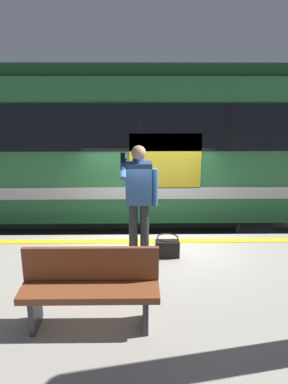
% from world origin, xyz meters
% --- Properties ---
extents(ground_plane, '(24.63, 24.63, 0.00)m').
position_xyz_m(ground_plane, '(0.00, 0.00, 0.00)').
color(ground_plane, '#3D3D3F').
extents(platform, '(12.65, 4.56, 1.05)m').
position_xyz_m(platform, '(0.00, 2.28, 0.53)').
color(platform, '#9E998E').
rests_on(platform, ground).
extents(safety_line, '(12.39, 0.16, 0.01)m').
position_xyz_m(safety_line, '(0.00, 0.30, 1.06)').
color(safety_line, yellow).
rests_on(safety_line, platform).
extents(track_rail_near, '(16.44, 0.08, 0.16)m').
position_xyz_m(track_rail_near, '(0.00, -1.49, 0.08)').
color(track_rail_near, slate).
rests_on(track_rail_near, ground).
extents(track_rail_far, '(16.44, 0.08, 0.16)m').
position_xyz_m(track_rail_far, '(0.00, -2.93, 0.08)').
color(track_rail_far, slate).
rests_on(track_rail_far, ground).
extents(train_carriage, '(13.18, 2.82, 3.90)m').
position_xyz_m(train_carriage, '(1.97, -2.20, 2.49)').
color(train_carriage, '#2D723F').
rests_on(train_carriage, ground).
extents(passenger, '(0.57, 0.55, 1.78)m').
position_xyz_m(passenger, '(0.17, 0.82, 2.11)').
color(passenger, '#262628').
rests_on(passenger, platform).
extents(handbag, '(0.38, 0.34, 0.34)m').
position_xyz_m(handbag, '(-0.27, 0.90, 1.21)').
color(handbag, black).
rests_on(handbag, platform).
extents(bench, '(1.57, 0.44, 0.90)m').
position_xyz_m(bench, '(0.73, 2.62, 1.54)').
color(bench, brown).
rests_on(bench, platform).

